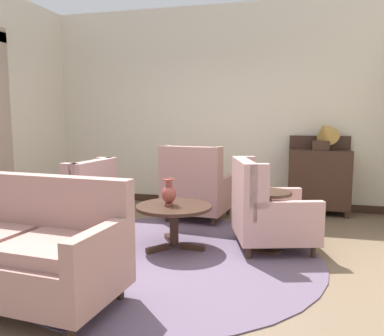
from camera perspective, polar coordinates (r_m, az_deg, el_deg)
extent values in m
plane|color=brown|center=(3.95, -4.91, -14.22)|extent=(8.15, 8.15, 0.00)
cube|color=beige|center=(6.50, 3.52, 8.83)|extent=(5.80, 0.08, 3.25)
cube|color=#382319|center=(6.59, 3.33, -4.89)|extent=(5.64, 0.03, 0.12)
cylinder|color=#5B4C60|center=(4.22, -3.54, -12.71)|extent=(3.22, 3.22, 0.01)
cube|color=tan|center=(6.06, -26.20, 5.60)|extent=(0.10, 0.32, 2.54)
cylinder|color=#382319|center=(4.34, -2.65, -5.68)|extent=(0.84, 0.84, 0.04)
cylinder|color=#382319|center=(4.39, -2.64, -8.52)|extent=(0.10, 0.10, 0.41)
cube|color=#382319|center=(4.38, 0.06, -11.54)|extent=(0.29, 0.09, 0.07)
cube|color=#382319|center=(4.66, -3.30, -10.37)|extent=(0.20, 0.27, 0.07)
cube|color=#382319|center=(4.34, -5.02, -11.74)|extent=(0.22, 0.26, 0.07)
cylinder|color=brown|center=(4.35, -3.38, -5.27)|extent=(0.09, 0.09, 0.02)
ellipsoid|color=brown|center=(4.32, -3.39, -3.89)|extent=(0.16, 0.16, 0.19)
cylinder|color=brown|center=(4.30, -3.40, -2.16)|extent=(0.07, 0.07, 0.08)
torus|color=brown|center=(4.29, -3.41, -1.66)|extent=(0.13, 0.13, 0.02)
cube|color=tan|center=(3.39, -24.02, -13.14)|extent=(1.67, 0.93, 0.32)
cube|color=tan|center=(3.52, -20.69, -5.16)|extent=(1.62, 0.27, 0.52)
cube|color=tan|center=(3.07, -19.82, -10.93)|extent=(0.69, 0.65, 0.10)
cube|color=tan|center=(2.82, -13.61, -10.91)|extent=(0.17, 0.71, 0.23)
cylinder|color=#382319|center=(2.84, -17.28, -22.03)|extent=(0.06, 0.06, 0.14)
cylinder|color=#382319|center=(3.32, -10.42, -17.33)|extent=(0.06, 0.06, 0.14)
cube|color=tan|center=(4.49, 11.83, -8.03)|extent=(1.04, 1.05, 0.27)
cube|color=tan|center=(4.33, 7.53, -2.69)|extent=(0.38, 0.86, 0.59)
cube|color=tan|center=(3.97, 9.73, -2.60)|extent=(0.22, 0.15, 0.45)
cube|color=tan|center=(4.70, 7.86, -1.03)|extent=(0.22, 0.15, 0.45)
cube|color=tan|center=(4.10, 13.87, -6.17)|extent=(0.73, 0.30, 0.21)
cube|color=tan|center=(4.81, 11.41, -4.11)|extent=(0.73, 0.30, 0.21)
cylinder|color=#382319|center=(4.33, 17.30, -11.61)|extent=(0.06, 0.06, 0.14)
cylinder|color=#382319|center=(4.96, 14.62, -9.09)|extent=(0.06, 0.06, 0.14)
cylinder|color=#382319|center=(4.16, 8.33, -12.13)|extent=(0.06, 0.06, 0.14)
cylinder|color=#382319|center=(4.81, 6.82, -9.41)|extent=(0.06, 0.06, 0.14)
cube|color=tan|center=(5.09, -17.49, -6.19)|extent=(0.99, 0.88, 0.30)
cube|color=tan|center=(4.79, -13.95, -1.94)|extent=(0.21, 0.81, 0.51)
cube|color=tan|center=(5.12, -12.65, -0.62)|extent=(0.21, 0.12, 0.39)
cube|color=tan|center=(4.55, -17.37, -1.76)|extent=(0.21, 0.12, 0.39)
cube|color=tan|center=(5.35, -15.76, -2.61)|extent=(0.82, 0.17, 0.22)
cube|color=tan|center=(4.80, -20.62, -3.92)|extent=(0.82, 0.17, 0.22)
cylinder|color=#382319|center=(5.62, -18.53, -7.30)|extent=(0.06, 0.06, 0.14)
cylinder|color=#382319|center=(5.14, -23.00, -8.85)|extent=(0.06, 0.06, 0.14)
cylinder|color=#382319|center=(5.19, -11.86, -8.26)|extent=(0.06, 0.06, 0.14)
cylinder|color=#382319|center=(4.68, -16.02, -10.13)|extent=(0.06, 0.06, 0.14)
cube|color=tan|center=(5.67, 0.95, -4.66)|extent=(0.95, 0.97, 0.27)
cube|color=tan|center=(5.25, -0.44, -0.45)|extent=(0.86, 0.24, 0.66)
cube|color=tan|center=(5.20, 3.76, 0.34)|extent=(0.12, 0.21, 0.50)
cube|color=tan|center=(5.47, -3.73, 0.69)|extent=(0.12, 0.21, 0.50)
cube|color=tan|center=(5.55, 4.76, -2.41)|extent=(0.19, 0.78, 0.21)
cube|color=tan|center=(5.81, -2.33, -1.96)|extent=(0.19, 0.78, 0.21)
cylinder|color=#382319|center=(5.94, 5.30, -6.16)|extent=(0.06, 0.06, 0.14)
cylinder|color=#382319|center=(6.16, -0.89, -5.64)|extent=(0.06, 0.06, 0.14)
cylinder|color=#382319|center=(5.28, 3.11, -7.86)|extent=(0.06, 0.06, 0.14)
cylinder|color=#382319|center=(5.52, -3.74, -7.18)|extent=(0.06, 0.06, 0.14)
cylinder|color=#382319|center=(4.28, 11.06, -3.57)|extent=(0.51, 0.51, 0.03)
cylinder|color=#382319|center=(4.35, 10.95, -7.89)|extent=(0.07, 0.07, 0.64)
cylinder|color=#382319|center=(4.44, 10.86, -11.60)|extent=(0.33, 0.33, 0.04)
cube|color=#382319|center=(6.16, 18.06, -1.56)|extent=(0.89, 0.39, 0.88)
cube|color=#382319|center=(6.28, 18.16, 3.57)|extent=(0.89, 0.04, 0.20)
cube|color=#382319|center=(6.10, 14.22, -6.20)|extent=(0.06, 0.06, 0.10)
cube|color=#382319|center=(6.15, 21.67, -6.38)|extent=(0.06, 0.06, 0.10)
cube|color=#382319|center=(6.38, 14.23, -5.61)|extent=(0.06, 0.06, 0.10)
cube|color=#382319|center=(6.43, 21.35, -5.79)|extent=(0.06, 0.06, 0.10)
cube|color=#382319|center=(6.09, 18.26, 3.16)|extent=(0.24, 0.24, 0.14)
cone|color=#B28942|center=(6.00, 18.97, 5.20)|extent=(0.48, 0.54, 0.45)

